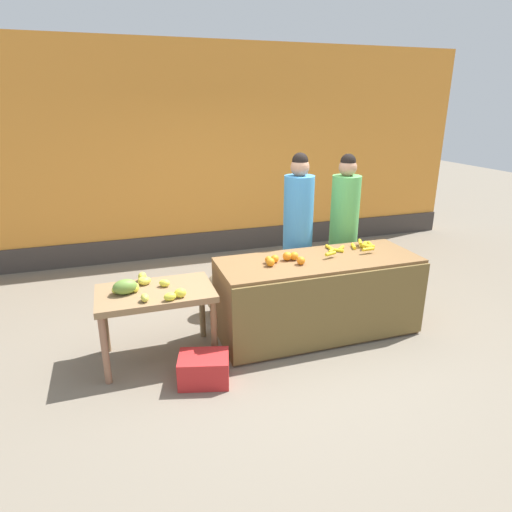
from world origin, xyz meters
TOP-DOWN VIEW (x-y plane):
  - ground_plane at (0.00, 0.00)m, footprint 24.00×24.00m
  - market_wall_back at (0.00, 3.05)m, footprint 8.61×0.23m
  - fruit_stall_counter at (0.40, -0.01)m, footprint 2.09×0.81m
  - side_table_wooden at (-1.27, 0.00)m, footprint 1.07×0.65m
  - banana_bunch_pile at (0.87, 0.15)m, footprint 0.72×0.37m
  - orange_pile at (0.01, 0.01)m, footprint 0.39×0.24m
  - mango_papaya_pile at (-1.42, 0.00)m, footprint 0.65×0.64m
  - vendor_woman_blue_shirt at (0.43, 0.64)m, footprint 0.34×0.34m
  - vendor_woman_green_shirt at (1.06, 0.69)m, footprint 0.34×0.34m
  - produce_crate at (-0.95, -0.53)m, footprint 0.51×0.42m
  - produce_sack at (-0.49, 0.71)m, footprint 0.47×0.46m

SIDE VIEW (x-z plane):
  - ground_plane at x=0.00m, z-range 0.00..0.00m
  - produce_crate at x=-0.95m, z-range 0.00..0.26m
  - produce_sack at x=-0.49m, z-range 0.00..0.53m
  - fruit_stall_counter at x=0.40m, z-range 0.00..0.84m
  - side_table_wooden at x=-1.27m, z-range 0.26..0.98m
  - mango_papaya_pile at x=-1.42m, z-range 0.70..0.84m
  - banana_bunch_pile at x=0.87m, z-range 0.83..0.90m
  - orange_pile at x=0.01m, z-range 0.83..0.92m
  - vendor_woman_green_shirt at x=1.06m, z-range 0.01..1.81m
  - vendor_woman_blue_shirt at x=0.43m, z-range 0.01..1.85m
  - market_wall_back at x=0.00m, z-range -0.03..3.19m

